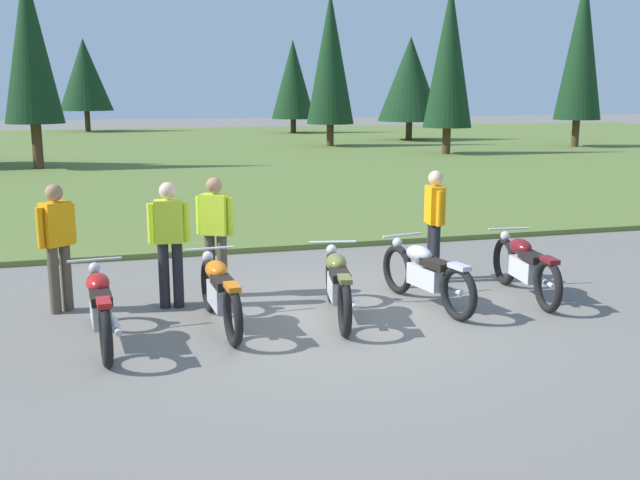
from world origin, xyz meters
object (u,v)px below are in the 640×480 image
at_px(motorcycle_red, 100,307).
at_px(motorcycle_silver, 426,274).
at_px(rider_in_hivis_vest, 215,230).
at_px(rider_checking_bike, 434,219).
at_px(motorcycle_olive, 338,284).
at_px(rider_near_row_end, 169,237).
at_px(rider_with_back_turned, 57,240).
at_px(motorcycle_orange, 220,292).
at_px(motorcycle_maroon, 525,266).

bearing_deg(motorcycle_red, motorcycle_silver, 6.09).
bearing_deg(rider_in_hivis_vest, motorcycle_silver, -24.92).
bearing_deg(rider_checking_bike, motorcycle_olive, -144.16).
xyz_separation_m(motorcycle_olive, rider_checking_bike, (1.93, 1.39, 0.51)).
bearing_deg(motorcycle_red, rider_checking_bike, 18.85).
relative_size(motorcycle_red, motorcycle_olive, 1.01).
relative_size(rider_in_hivis_vest, rider_checking_bike, 1.00).
distance_m(motorcycle_red, rider_checking_bike, 5.08).
bearing_deg(motorcycle_olive, rider_checking_bike, 35.84).
bearing_deg(rider_checking_bike, rider_near_row_end, -174.71).
bearing_deg(motorcycle_olive, rider_with_back_turned, 160.06).
bearing_deg(motorcycle_orange, rider_near_row_end, 116.49).
bearing_deg(rider_with_back_turned, rider_near_row_end, -7.89).
relative_size(motorcycle_red, motorcycle_orange, 1.00).
bearing_deg(rider_checking_bike, rider_with_back_turned, -178.18).
height_order(motorcycle_maroon, rider_checking_bike, rider_checking_bike).
relative_size(motorcycle_orange, motorcycle_maroon, 1.00).
bearing_deg(rider_checking_bike, rider_in_hivis_vest, 179.57).
height_order(motorcycle_orange, motorcycle_maroon, same).
bearing_deg(motorcycle_olive, motorcycle_orange, 179.14).
relative_size(motorcycle_red, rider_with_back_turned, 1.26).
distance_m(motorcycle_olive, rider_in_hivis_vest, 2.01).
distance_m(motorcycle_silver, rider_in_hivis_vest, 2.93).
bearing_deg(rider_near_row_end, rider_in_hivis_vest, 30.80).
height_order(motorcycle_olive, motorcycle_maroon, same).
distance_m(motorcycle_orange, rider_in_hivis_vest, 1.49).
bearing_deg(motorcycle_olive, motorcycle_silver, 8.90).
bearing_deg(motorcycle_silver, rider_near_row_end, 165.74).
height_order(motorcycle_silver, rider_near_row_end, rider_near_row_end).
height_order(motorcycle_olive, rider_with_back_turned, rider_with_back_turned).
relative_size(rider_near_row_end, rider_checking_bike, 1.00).
relative_size(rider_near_row_end, rider_with_back_turned, 1.00).
bearing_deg(rider_checking_bike, motorcycle_silver, -118.41).
xyz_separation_m(rider_near_row_end, rider_with_back_turned, (-1.39, 0.19, 0.00)).
height_order(motorcycle_red, motorcycle_olive, same).
bearing_deg(motorcycle_orange, rider_in_hivis_vest, 84.06).
bearing_deg(motorcycle_silver, motorcycle_red, -173.91).
height_order(motorcycle_olive, rider_checking_bike, rider_checking_bike).
xyz_separation_m(motorcycle_silver, rider_checking_bike, (0.64, 1.19, 0.51)).
bearing_deg(rider_in_hivis_vest, motorcycle_maroon, -16.13).
bearing_deg(motorcycle_maroon, rider_checking_bike, 126.14).
bearing_deg(rider_with_back_turned, motorcycle_red, -70.47).
xyz_separation_m(motorcycle_orange, rider_in_hivis_vest, (0.15, 1.40, 0.51)).
distance_m(motorcycle_silver, motorcycle_maroon, 1.50).
bearing_deg(rider_near_row_end, motorcycle_maroon, -9.58).
xyz_separation_m(rider_near_row_end, rider_checking_bike, (3.91, 0.36, 0.00)).
height_order(motorcycle_olive, rider_in_hivis_vest, rider_in_hivis_vest).
xyz_separation_m(motorcycle_orange, motorcycle_silver, (2.76, 0.18, 0.00)).
distance_m(motorcycle_orange, rider_with_back_turned, 2.30).
height_order(motorcycle_orange, rider_checking_bike, rider_checking_bike).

